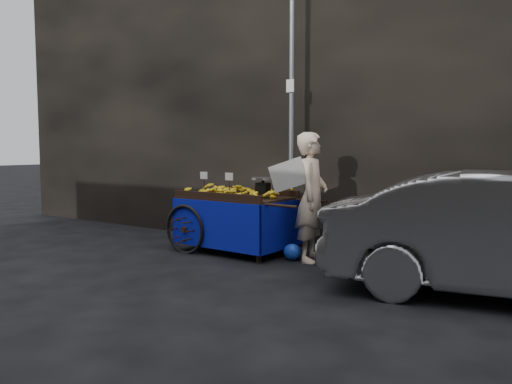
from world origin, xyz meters
The scene contains 6 objects.
ground centered at (0.00, 0.00, 0.00)m, with size 80.00×80.00×0.00m, color black.
building_wall centered at (0.39, 2.60, 2.50)m, with size 13.50×2.00×5.00m.
street_pole centered at (0.30, 1.30, 2.01)m, with size 0.12×0.10×4.00m.
banana_cart centered at (-0.39, 0.81, 0.73)m, with size 2.21×1.13×1.18m.
vendor centered at (0.86, 0.88, 0.86)m, with size 0.82×0.71×1.72m.
plastic_bag centered at (0.63, 0.76, 0.11)m, with size 0.25×0.20×0.22m, color blue.
Camera 1 is at (3.97, -4.99, 1.51)m, focal length 35.00 mm.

